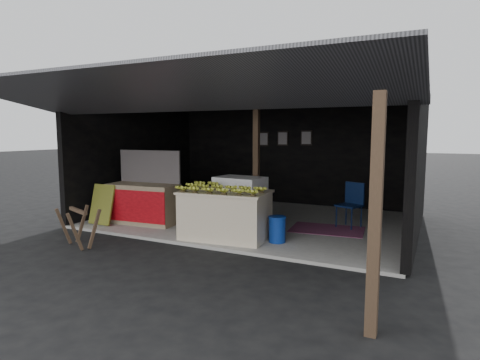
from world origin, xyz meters
The scene contains 13 objects.
ground centered at (0.00, 0.00, 0.00)m, with size 80.00×80.00×0.00m, color black.
concrete_slab centered at (0.00, 2.50, 0.03)m, with size 7.00×5.00×0.06m, color gray.
shophouse centered at (0.00, 2.82, 2.10)m, with size 7.40×7.29×3.02m.
banana_table centered at (0.21, 0.64, 0.52)m, with size 1.76×1.18×0.92m.
banana_pile centered at (0.21, 0.64, 1.07)m, with size 1.54×0.93×0.18m, color gold, non-canonical shape.
white_crate centered at (0.13, 1.44, 0.62)m, with size 1.07×0.78×1.11m.
neighbor_stall centered at (-2.08, 0.98, 0.55)m, with size 1.63×0.84×1.63m.
green_signboard centered at (-2.82, 0.47, 0.51)m, with size 0.60×0.04×0.90m, color black.
sawhorse centered at (-2.02, -0.90, 0.45)m, with size 0.81×0.81×0.70m.
water_barrel centered at (1.21, 0.82, 0.29)m, with size 0.31×0.31×0.46m, color navy.
plastic_chair centered at (2.21, 2.69, 0.63)m, with size 0.59×0.59×0.97m.
magenta_rug centered at (1.81, 2.19, 0.07)m, with size 1.50×1.00×0.01m, color maroon.
picture_frames centered at (-0.17, 4.89, 1.93)m, with size 1.62×0.04×0.46m.
Camera 1 is at (3.83, -6.04, 2.09)m, focal length 30.00 mm.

